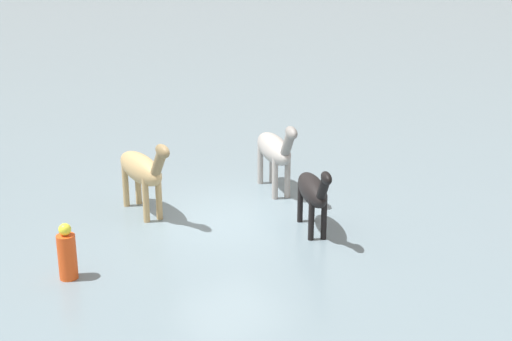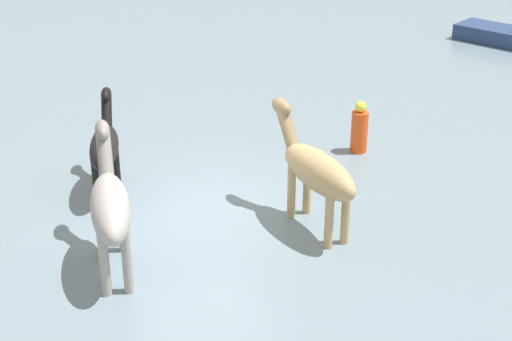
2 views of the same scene
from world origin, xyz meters
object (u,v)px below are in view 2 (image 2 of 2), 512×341
(horse_rear_stallion, at_px, (105,146))
(horse_chestnut_trailing, at_px, (316,170))
(buoy_channel_marker, at_px, (359,129))
(horse_lead, at_px, (110,206))

(horse_rear_stallion, bearing_deg, horse_chestnut_trailing, -115.04)
(horse_chestnut_trailing, distance_m, buoy_channel_marker, 3.55)
(horse_chestnut_trailing, height_order, buoy_channel_marker, horse_chestnut_trailing)
(horse_chestnut_trailing, distance_m, horse_lead, 3.52)
(horse_rear_stallion, relative_size, horse_chestnut_trailing, 0.84)
(horse_rear_stallion, distance_m, buoy_channel_marker, 5.41)
(horse_lead, bearing_deg, buoy_channel_marker, -56.77)
(horse_chestnut_trailing, xyz_separation_m, horse_lead, (-0.52, -3.48, 0.02))
(horse_lead, relative_size, buoy_channel_marker, 2.30)
(horse_lead, bearing_deg, horse_chestnut_trailing, -80.69)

